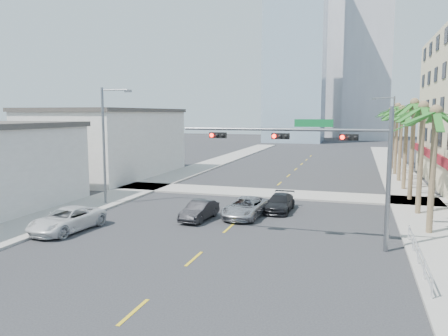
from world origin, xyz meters
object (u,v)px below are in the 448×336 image
traffic_signal_mast (324,152)px  car_lane_right (280,203)px  car_parked_far (67,220)px  car_lane_center (246,207)px  car_lane_left (199,210)px

traffic_signal_mast → car_lane_right: size_ratio=2.59×
car_parked_far → car_lane_center: bearing=41.7°
traffic_signal_mast → car_lane_center: bearing=136.8°
car_lane_center → car_lane_right: car_lane_center is taller
car_parked_far → car_lane_center: (9.40, 6.64, -0.03)m
traffic_signal_mast → car_lane_center: 8.75m
car_lane_left → traffic_signal_mast: bearing=-18.1°
car_parked_far → car_lane_left: car_parked_far is taller
car_lane_left → car_lane_center: 3.21m
traffic_signal_mast → car_lane_left: bearing=156.8°
car_parked_far → car_lane_left: size_ratio=1.32×
car_lane_left → car_lane_center: bearing=35.8°
traffic_signal_mast → car_lane_left: traffic_signal_mast is taller
traffic_signal_mast → car_parked_far: (-14.91, -1.45, -4.36)m
traffic_signal_mast → car_lane_center: size_ratio=2.28×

